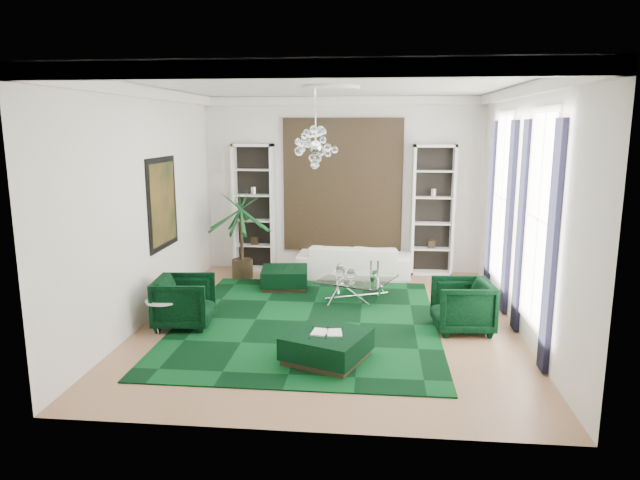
# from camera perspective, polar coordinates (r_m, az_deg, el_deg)

# --- Properties ---
(floor) EXTENTS (6.00, 7.00, 0.02)m
(floor) POSITION_cam_1_polar(r_m,az_deg,el_deg) (9.54, 0.93, -8.17)
(floor) COLOR #A47956
(floor) RESTS_ON ground
(ceiling) EXTENTS (6.00, 7.00, 0.02)m
(ceiling) POSITION_cam_1_polar(r_m,az_deg,el_deg) (9.01, 1.01, 15.37)
(ceiling) COLOR white
(ceiling) RESTS_ON ground
(wall_back) EXTENTS (6.00, 0.02, 3.80)m
(wall_back) POSITION_cam_1_polar(r_m,az_deg,el_deg) (12.56, 2.29, 5.49)
(wall_back) COLOR silver
(wall_back) RESTS_ON ground
(wall_front) EXTENTS (6.00, 0.02, 3.80)m
(wall_front) POSITION_cam_1_polar(r_m,az_deg,el_deg) (5.65, -1.96, -1.70)
(wall_front) COLOR silver
(wall_front) RESTS_ON ground
(wall_left) EXTENTS (0.02, 7.00, 3.80)m
(wall_left) POSITION_cam_1_polar(r_m,az_deg,el_deg) (9.80, -16.90, 3.37)
(wall_left) COLOR silver
(wall_left) RESTS_ON ground
(wall_right) EXTENTS (0.02, 7.00, 3.80)m
(wall_right) POSITION_cam_1_polar(r_m,az_deg,el_deg) (9.33, 19.74, 2.82)
(wall_right) COLOR silver
(wall_right) RESTS_ON ground
(crown_molding) EXTENTS (6.00, 7.00, 0.18)m
(crown_molding) POSITION_cam_1_polar(r_m,az_deg,el_deg) (9.01, 1.01, 14.68)
(crown_molding) COLOR white
(crown_molding) RESTS_ON ceiling
(ceiling_medallion) EXTENTS (0.90, 0.90, 0.05)m
(ceiling_medallion) POSITION_cam_1_polar(r_m,az_deg,el_deg) (9.31, 1.16, 15.00)
(ceiling_medallion) COLOR white
(ceiling_medallion) RESTS_ON ceiling
(tapestry) EXTENTS (2.50, 0.06, 2.80)m
(tapestry) POSITION_cam_1_polar(r_m,az_deg,el_deg) (12.51, 2.27, 5.47)
(tapestry) COLOR black
(tapestry) RESTS_ON wall_back
(shelving_left) EXTENTS (0.90, 0.38, 2.80)m
(shelving_left) POSITION_cam_1_polar(r_m,az_deg,el_deg) (12.69, -6.62, 3.21)
(shelving_left) COLOR white
(shelving_left) RESTS_ON floor
(shelving_right) EXTENTS (0.90, 0.38, 2.80)m
(shelving_right) POSITION_cam_1_polar(r_m,az_deg,el_deg) (12.46, 11.21, 2.92)
(shelving_right) COLOR white
(shelving_right) RESTS_ON floor
(painting) EXTENTS (0.04, 1.30, 1.60)m
(painting) POSITION_cam_1_polar(r_m,az_deg,el_deg) (10.34, -15.42, 3.56)
(painting) COLOR black
(painting) RESTS_ON wall_left
(window_near) EXTENTS (0.03, 1.10, 2.90)m
(window_near) POSITION_cam_1_polar(r_m,az_deg,el_deg) (8.47, 21.05, 1.92)
(window_near) COLOR white
(window_near) RESTS_ON wall_right
(curtain_near_a) EXTENTS (0.07, 0.30, 3.25)m
(curtain_near_a) POSITION_cam_1_polar(r_m,az_deg,el_deg) (7.76, 22.16, -0.83)
(curtain_near_a) COLOR black
(curtain_near_a) RESTS_ON floor
(curtain_near_b) EXTENTS (0.07, 0.30, 3.25)m
(curtain_near_b) POSITION_cam_1_polar(r_m,az_deg,el_deg) (9.24, 19.48, 1.19)
(curtain_near_b) COLOR black
(curtain_near_b) RESTS_ON floor
(window_far) EXTENTS (0.03, 1.10, 2.90)m
(window_far) POSITION_cam_1_polar(r_m,az_deg,el_deg) (10.78, 17.74, 4.00)
(window_far) COLOR white
(window_far) RESTS_ON wall_right
(curtain_far_a) EXTENTS (0.07, 0.30, 3.25)m
(curtain_far_a) POSITION_cam_1_polar(r_m,az_deg,el_deg) (10.05, 18.37, 2.03)
(curtain_far_a) COLOR black
(curtain_far_a) RESTS_ON floor
(curtain_far_b) EXTENTS (0.07, 0.30, 3.25)m
(curtain_far_b) POSITION_cam_1_polar(r_m,az_deg,el_deg) (11.56, 16.71, 3.27)
(curtain_far_b) COLOR black
(curtain_far_b) RESTS_ON floor
(rug) EXTENTS (4.20, 5.00, 0.02)m
(rug) POSITION_cam_1_polar(r_m,az_deg,el_deg) (9.48, -1.27, -8.16)
(rug) COLOR black
(rug) RESTS_ON floor
(sofa) EXTENTS (2.42, 1.01, 0.70)m
(sofa) POSITION_cam_1_polar(r_m,az_deg,el_deg) (12.23, 3.43, -2.05)
(sofa) COLOR white
(sofa) RESTS_ON floor
(armchair_left) EXTENTS (0.97, 0.95, 0.81)m
(armchair_left) POSITION_cam_1_polar(r_m,az_deg,el_deg) (9.45, -13.42, -6.02)
(armchair_left) COLOR black
(armchair_left) RESTS_ON floor
(armchair_right) EXTENTS (0.96, 0.94, 0.81)m
(armchair_right) POSITION_cam_1_polar(r_m,az_deg,el_deg) (9.27, 14.05, -6.38)
(armchair_right) COLOR black
(armchair_right) RESTS_ON floor
(coffee_table) EXTENTS (1.56, 1.56, 0.41)m
(coffee_table) POSITION_cam_1_polar(r_m,az_deg,el_deg) (10.63, 3.72, -4.91)
(coffee_table) COLOR white
(coffee_table) RESTS_ON floor
(ottoman_side) EXTENTS (1.00, 1.00, 0.40)m
(ottoman_side) POSITION_cam_1_polar(r_m,az_deg,el_deg) (11.40, -3.56, -3.82)
(ottoman_side) COLOR black
(ottoman_side) RESTS_ON floor
(ottoman_front) EXTENTS (1.30, 1.30, 0.40)m
(ottoman_front) POSITION_cam_1_polar(r_m,az_deg,el_deg) (7.95, 0.70, -10.64)
(ottoman_front) COLOR black
(ottoman_front) RESTS_ON floor
(book) EXTENTS (0.42, 0.28, 0.03)m
(book) POSITION_cam_1_polar(r_m,az_deg,el_deg) (7.87, 0.70, -9.19)
(book) COLOR white
(book) RESTS_ON ottoman_front
(side_table) EXTENTS (0.55, 0.55, 0.50)m
(side_table) POSITION_cam_1_polar(r_m,az_deg,el_deg) (9.34, -15.38, -7.34)
(side_table) COLOR white
(side_table) RESTS_ON floor
(palm) EXTENTS (1.65, 1.65, 2.40)m
(palm) POSITION_cam_1_polar(r_m,az_deg,el_deg) (12.04, -7.89, 1.78)
(palm) COLOR #11471D
(palm) RESTS_ON floor
(chandelier) EXTENTS (1.00, 1.00, 0.72)m
(chandelier) POSITION_cam_1_polar(r_m,az_deg,el_deg) (9.14, -0.46, 9.30)
(chandelier) COLOR white
(chandelier) RESTS_ON ceiling
(table_plant) EXTENTS (0.14, 0.12, 0.24)m
(table_plant) POSITION_cam_1_polar(r_m,az_deg,el_deg) (10.29, 5.36, -3.59)
(table_plant) COLOR #11471D
(table_plant) RESTS_ON coffee_table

